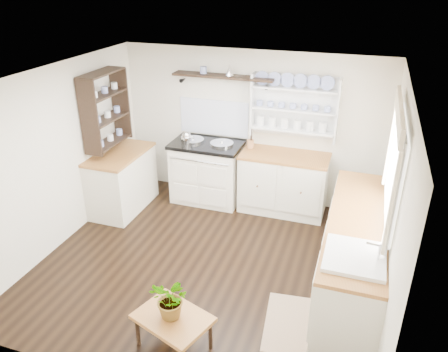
{
  "coord_description": "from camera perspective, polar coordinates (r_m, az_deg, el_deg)",
  "views": [
    {
      "loc": [
        1.61,
        -4.17,
        3.33
      ],
      "look_at": [
        0.13,
        0.25,
        1.1
      ],
      "focal_mm": 35.0,
      "sensor_mm": 36.0,
      "label": 1
    }
  ],
  "objects": [
    {
      "name": "floor",
      "position": [
        5.57,
        -2.09,
        -11.16
      ],
      "size": [
        4.0,
        3.8,
        0.01
      ],
      "primitive_type": "cube",
      "color": "black",
      "rests_on": "ground"
    },
    {
      "name": "wall_back",
      "position": [
        6.64,
        3.53,
        6.37
      ],
      "size": [
        4.0,
        0.02,
        2.3
      ],
      "primitive_type": "cube",
      "color": "#EDE5CD",
      "rests_on": "ground"
    },
    {
      "name": "wall_right",
      "position": [
        4.72,
        21.13,
        -3.82
      ],
      "size": [
        0.02,
        3.8,
        2.3
      ],
      "primitive_type": "cube",
      "color": "#EDE5CD",
      "rests_on": "ground"
    },
    {
      "name": "wall_left",
      "position": [
        5.93,
        -20.72,
        2.27
      ],
      "size": [
        0.02,
        3.8,
        2.3
      ],
      "primitive_type": "cube",
      "color": "#EDE5CD",
      "rests_on": "ground"
    },
    {
      "name": "ceiling",
      "position": [
        4.58,
        -2.56,
        12.58
      ],
      "size": [
        4.0,
        3.8,
        0.01
      ],
      "primitive_type": "cube",
      "color": "white",
      "rests_on": "wall_back"
    },
    {
      "name": "window",
      "position": [
        4.67,
        21.29,
        1.57
      ],
      "size": [
        0.08,
        1.55,
        1.22
      ],
      "color": "white",
      "rests_on": "wall_right"
    },
    {
      "name": "aga_cooker",
      "position": [
        6.77,
        -2.16,
        0.69
      ],
      "size": [
        1.06,
        0.74,
        0.98
      ],
      "color": "white",
      "rests_on": "floor"
    },
    {
      "name": "back_cabinets",
      "position": [
        6.52,
        7.75,
        -0.8
      ],
      "size": [
        1.27,
        0.63,
        0.9
      ],
      "color": "beige",
      "rests_on": "floor"
    },
    {
      "name": "right_cabinets",
      "position": [
        5.14,
        16.55,
        -9.58
      ],
      "size": [
        0.62,
        2.43,
        0.9
      ],
      "color": "beige",
      "rests_on": "floor"
    },
    {
      "name": "belfast_sink",
      "position": [
        4.33,
        16.5,
        -11.38
      ],
      "size": [
        0.55,
        0.6,
        0.45
      ],
      "color": "white",
      "rests_on": "right_cabinets"
    },
    {
      "name": "left_cabinets",
      "position": [
        6.7,
        -13.16,
        -0.52
      ],
      "size": [
        0.62,
        1.13,
        0.9
      ],
      "color": "beige",
      "rests_on": "floor"
    },
    {
      "name": "plate_rack",
      "position": [
        6.36,
        9.26,
        9.04
      ],
      "size": [
        1.2,
        0.22,
        0.9
      ],
      "color": "white",
      "rests_on": "wall_back"
    },
    {
      "name": "high_shelf",
      "position": [
        6.43,
        -0.11,
        12.81
      ],
      "size": [
        1.5,
        0.29,
        0.16
      ],
      "color": "black",
      "rests_on": "wall_back"
    },
    {
      "name": "left_shelving",
      "position": [
        6.38,
        -15.22,
        8.49
      ],
      "size": [
        0.28,
        0.8,
        1.05
      ],
      "primitive_type": "cube",
      "color": "black",
      "rests_on": "wall_left"
    },
    {
      "name": "kettle",
      "position": [
        6.55,
        -4.91,
        4.94
      ],
      "size": [
        0.16,
        0.16,
        0.2
      ],
      "primitive_type": null,
      "color": "silver",
      "rests_on": "aga_cooker"
    },
    {
      "name": "utensil_crock",
      "position": [
        6.49,
        3.46,
        4.2
      ],
      "size": [
        0.1,
        0.1,
        0.12
      ],
      "primitive_type": "cylinder",
      "color": "#A96C3E",
      "rests_on": "back_cabinets"
    },
    {
      "name": "center_table",
      "position": [
        4.35,
        -6.68,
        -18.21
      ],
      "size": [
        0.81,
        0.69,
        0.37
      ],
      "rotation": [
        0.0,
        0.0,
        -0.34
      ],
      "color": "brown",
      "rests_on": "floor"
    },
    {
      "name": "potted_plant",
      "position": [
        4.19,
        -6.85,
        -15.73
      ],
      "size": [
        0.47,
        0.44,
        0.41
      ],
      "primitive_type": "imported",
      "rotation": [
        0.0,
        0.0,
        -0.43
      ],
      "color": "#3F7233",
      "rests_on": "center_table"
    },
    {
      "name": "floor_rug",
      "position": [
        4.8,
        8.88,
        -18.56
      ],
      "size": [
        0.64,
        0.91,
        0.02
      ],
      "primitive_type": "cube",
      "rotation": [
        0.0,
        0.0,
        0.11
      ],
      "color": "#7D6149",
      "rests_on": "floor"
    }
  ]
}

